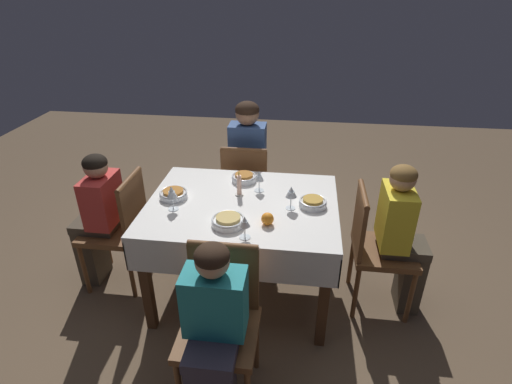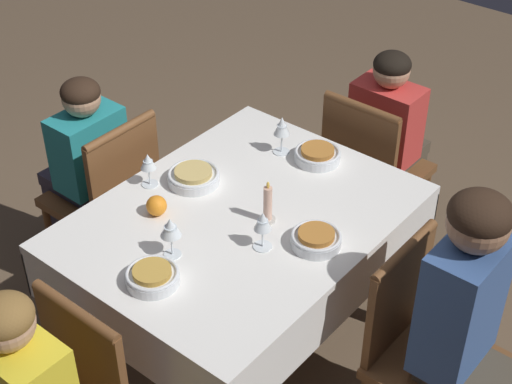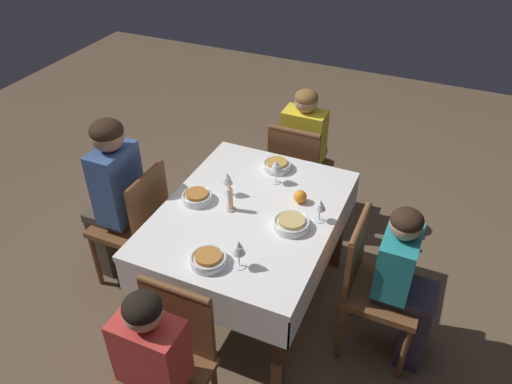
% 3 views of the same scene
% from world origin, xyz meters
% --- Properties ---
extents(ground_plane, '(8.00, 8.00, 0.00)m').
position_xyz_m(ground_plane, '(0.00, 0.00, 0.00)').
color(ground_plane, brown).
extents(dining_table, '(1.24, 0.96, 0.75)m').
position_xyz_m(dining_table, '(0.00, 0.00, 0.66)').
color(dining_table, white).
rests_on(dining_table, ground_plane).
extents(chair_south, '(0.40, 0.40, 0.88)m').
position_xyz_m(chair_south, '(0.09, -0.74, 0.50)').
color(chair_south, brown).
rests_on(chair_south, ground_plane).
extents(chair_east, '(0.40, 0.40, 0.88)m').
position_xyz_m(chair_east, '(0.88, -0.02, 0.50)').
color(chair_east, brown).
rests_on(chair_east, ground_plane).
extents(chair_north, '(0.40, 0.40, 0.88)m').
position_xyz_m(chair_north, '(0.00, 0.74, 0.50)').
color(chair_north, brown).
rests_on(chair_north, ground_plane).
extents(person_adult_denim, '(0.30, 0.34, 1.19)m').
position_xyz_m(person_adult_denim, '(0.09, -0.89, 0.67)').
color(person_adult_denim, '#4C4233').
rests_on(person_adult_denim, ground_plane).
extents(person_child_red, '(0.33, 0.30, 1.03)m').
position_xyz_m(person_child_red, '(1.04, -0.02, 0.57)').
color(person_child_red, '#4C4233').
rests_on(person_child_red, ground_plane).
extents(person_child_teal, '(0.30, 0.33, 1.02)m').
position_xyz_m(person_child_teal, '(0.00, 0.90, 0.56)').
color(person_child_teal, '#383342').
rests_on(person_child_teal, ground_plane).
extents(bowl_south, '(0.18, 0.18, 0.06)m').
position_xyz_m(bowl_south, '(0.04, -0.31, 0.78)').
color(bowl_south, silver).
rests_on(bowl_south, dining_table).
extents(wine_glass_south, '(0.07, 0.07, 0.15)m').
position_xyz_m(wine_glass_south, '(-0.09, -0.18, 0.86)').
color(wine_glass_south, white).
rests_on(wine_glass_south, dining_table).
extents(bowl_east, '(0.18, 0.18, 0.06)m').
position_xyz_m(bowl_east, '(0.46, -0.01, 0.78)').
color(bowl_east, silver).
rests_on(bowl_east, dining_table).
extents(wine_glass_east, '(0.07, 0.07, 0.16)m').
position_xyz_m(wine_glass_east, '(0.42, 0.14, 0.87)').
color(wine_glass_east, white).
rests_on(wine_glass_east, dining_table).
extents(bowl_north, '(0.20, 0.20, 0.06)m').
position_xyz_m(bowl_north, '(0.04, 0.27, 0.78)').
color(bowl_north, silver).
rests_on(bowl_north, dining_table).
extents(wine_glass_north, '(0.06, 0.06, 0.14)m').
position_xyz_m(wine_glass_north, '(-0.08, 0.39, 0.85)').
color(wine_glass_north, white).
rests_on(wine_glass_north, dining_table).
extents(bowl_west, '(0.18, 0.18, 0.06)m').
position_xyz_m(bowl_west, '(-0.46, -0.01, 0.78)').
color(bowl_west, silver).
rests_on(bowl_west, dining_table).
extents(wine_glass_west, '(0.07, 0.07, 0.16)m').
position_xyz_m(wine_glass_west, '(-0.32, 0.03, 0.87)').
color(wine_glass_west, white).
rests_on(wine_glass_west, dining_table).
extents(candle_centerpiece, '(0.06, 0.06, 0.17)m').
position_xyz_m(candle_centerpiece, '(0.03, -0.10, 0.82)').
color(candle_centerpiece, beige).
rests_on(candle_centerpiece, dining_table).
extents(orange_fruit, '(0.08, 0.08, 0.08)m').
position_xyz_m(orange_fruit, '(-0.19, 0.23, 0.79)').
color(orange_fruit, orange).
rests_on(orange_fruit, dining_table).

